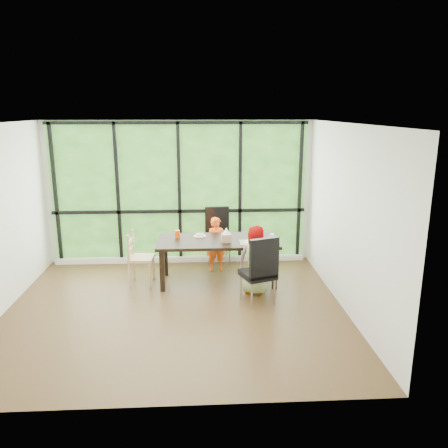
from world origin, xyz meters
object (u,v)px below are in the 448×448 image
(child_toddler, at_px, (216,244))
(tissue_box, at_px, (226,238))
(dining_table, at_px, (218,261))
(orange_cup, at_px, (177,234))
(child_older, at_px, (257,260))
(chair_interior_leather, at_px, (258,269))
(white_mug, at_px, (272,236))
(chair_end_beech, at_px, (141,258))
(plate_far, at_px, (200,236))
(green_cup, at_px, (271,240))
(plate_near, at_px, (252,242))
(chair_window_leather, at_px, (218,237))

(child_toddler, distance_m, tissue_box, 0.76)
(dining_table, xyz_separation_m, orange_cup, (-0.68, 0.16, 0.44))
(child_older, bearing_deg, dining_table, -22.96)
(child_toddler, bearing_deg, chair_interior_leather, -80.05)
(child_older, distance_m, white_mug, 0.70)
(chair_end_beech, relative_size, orange_cup, 6.77)
(orange_cup, bearing_deg, plate_far, 10.97)
(dining_table, distance_m, green_cup, 1.00)
(chair_interior_leather, relative_size, plate_near, 4.94)
(plate_far, bearing_deg, green_cup, -22.76)
(plate_far, distance_m, plate_near, 0.95)
(chair_interior_leather, bearing_deg, chair_end_beech, -45.77)
(chair_end_beech, relative_size, green_cup, 8.56)
(dining_table, distance_m, white_mug, 1.02)
(plate_near, bearing_deg, white_mug, 31.70)
(plate_far, relative_size, green_cup, 1.95)
(green_cup, xyz_separation_m, white_mug, (0.06, 0.31, -0.02))
(chair_window_leather, height_order, orange_cup, chair_window_leather)
(plate_near, bearing_deg, child_toddler, 126.53)
(child_toddler, relative_size, orange_cup, 7.54)
(green_cup, bearing_deg, chair_interior_leather, -115.09)
(child_toddler, height_order, tissue_box, child_toddler)
(child_older, height_order, tissue_box, child_older)
(chair_window_leather, bearing_deg, plate_near, -70.05)
(chair_interior_leather, relative_size, child_toddler, 1.08)
(child_older, xyz_separation_m, plate_far, (-0.90, 0.75, 0.20))
(dining_table, relative_size, orange_cup, 15.31)
(plate_near, relative_size, green_cup, 2.08)
(child_older, xyz_separation_m, green_cup, (0.26, 0.26, 0.24))
(chair_window_leather, bearing_deg, chair_end_beech, -150.67)
(chair_window_leather, bearing_deg, white_mug, -49.09)
(chair_interior_leather, height_order, green_cup, chair_interior_leather)
(dining_table, distance_m, chair_end_beech, 1.30)
(plate_far, bearing_deg, chair_interior_leather, -52.44)
(chair_interior_leather, bearing_deg, child_older, -115.20)
(dining_table, xyz_separation_m, child_older, (0.60, -0.52, 0.18))
(chair_window_leather, relative_size, child_toddler, 1.08)
(child_toddler, distance_m, orange_cup, 0.86)
(child_older, height_order, plate_far, child_older)
(child_toddler, height_order, plate_far, child_toddler)
(child_older, bearing_deg, plate_near, -63.59)
(plate_far, distance_m, green_cup, 1.27)
(orange_cup, bearing_deg, tissue_box, -18.53)
(dining_table, xyz_separation_m, chair_interior_leather, (0.57, -0.90, 0.17))
(child_older, relative_size, green_cup, 10.64)
(dining_table, xyz_separation_m, child_toddler, (0.00, 0.56, 0.13))
(chair_end_beech, relative_size, child_older, 0.80)
(chair_end_beech, relative_size, white_mug, 12.10)
(plate_near, bearing_deg, green_cup, -13.51)
(plate_far, xyz_separation_m, tissue_box, (0.44, -0.35, 0.06))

